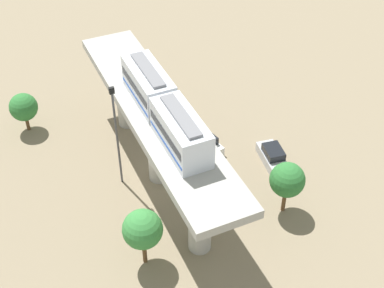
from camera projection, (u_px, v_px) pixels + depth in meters
ground_plane at (159, 177)px, 51.42m from camera, size 120.00×120.00×0.00m
viaduct at (157, 128)px, 47.48m from camera, size 5.20×28.00×8.11m
train at (164, 107)px, 43.76m from camera, size 2.64×13.55×3.24m
parked_car_silver at (272, 156)px, 52.62m from camera, size 2.42×4.42×1.76m
parked_car_white at (204, 143)px, 54.14m from camera, size 2.71×4.50×1.76m
tree_near_viaduct at (23, 107)px, 55.10m from camera, size 2.90×2.90×4.35m
tree_mid_lot at (143, 230)px, 41.43m from camera, size 3.20×3.20×5.53m
tree_far_corner at (287, 180)px, 45.86m from camera, size 3.08×3.08×5.26m
signal_post at (117, 133)px, 47.19m from camera, size 0.44×0.28×10.71m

